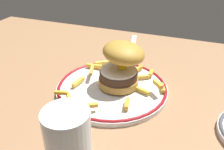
{
  "coord_description": "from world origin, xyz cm",
  "views": [
    {
      "loc": [
        23.93,
        -50.36,
        34.31
      ],
      "look_at": [
        5.38,
        -2.18,
        4.6
      ],
      "focal_mm": 38.72,
      "sensor_mm": 36.0,
      "label": 1
    }
  ],
  "objects_px": {
    "knife": "(133,45)",
    "water_glass": "(69,141)",
    "burger": "(122,63)",
    "dinner_plate": "(112,88)"
  },
  "relations": [
    {
      "from": "burger",
      "to": "dinner_plate",
      "type": "bearing_deg",
      "value": -133.62
    },
    {
      "from": "dinner_plate",
      "to": "knife",
      "type": "distance_m",
      "value": 0.3
    },
    {
      "from": "water_glass",
      "to": "knife",
      "type": "distance_m",
      "value": 0.54
    },
    {
      "from": "burger",
      "to": "water_glass",
      "type": "xyz_separation_m",
      "value": [
        -0.0,
        -0.26,
        -0.02
      ]
    },
    {
      "from": "knife",
      "to": "dinner_plate",
      "type": "bearing_deg",
      "value": -83.54
    },
    {
      "from": "knife",
      "to": "water_glass",
      "type": "bearing_deg",
      "value": -84.91
    },
    {
      "from": "dinner_plate",
      "to": "knife",
      "type": "bearing_deg",
      "value": 96.46
    },
    {
      "from": "dinner_plate",
      "to": "burger",
      "type": "relative_size",
      "value": 2.15
    },
    {
      "from": "dinner_plate",
      "to": "water_glass",
      "type": "relative_size",
      "value": 2.56
    },
    {
      "from": "burger",
      "to": "water_glass",
      "type": "relative_size",
      "value": 1.19
    }
  ]
}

